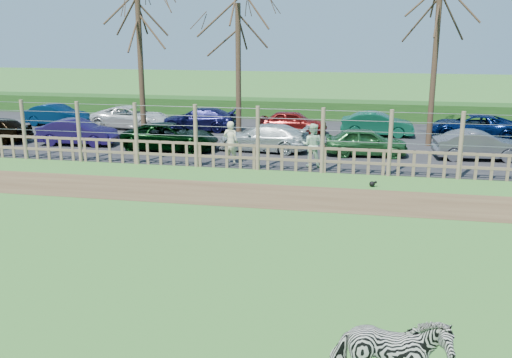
% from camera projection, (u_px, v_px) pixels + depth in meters
% --- Properties ---
extents(ground, '(120.00, 120.00, 0.00)m').
position_uv_depth(ground, '(200.00, 242.00, 14.77)').
color(ground, '#5D913E').
rests_on(ground, ground).
extents(dirt_strip, '(34.00, 2.80, 0.01)m').
position_uv_depth(dirt_strip, '(238.00, 194.00, 19.04)').
color(dirt_strip, brown).
rests_on(dirt_strip, ground).
extents(asphalt, '(44.00, 13.00, 0.04)m').
position_uv_depth(asphalt, '(282.00, 139.00, 28.52)').
color(asphalt, '#232326').
rests_on(asphalt, ground).
extents(hedge, '(46.00, 2.00, 1.10)m').
position_uv_depth(hedge, '(299.00, 109.00, 35.02)').
color(hedge, '#1E4716').
rests_on(hedge, ground).
extents(fence, '(30.16, 0.16, 2.50)m').
position_uv_depth(fence, '(258.00, 150.00, 22.15)').
color(fence, brown).
rests_on(fence, ground).
extents(tree_left, '(4.80, 4.80, 7.88)m').
position_uv_depth(tree_left, '(139.00, 23.00, 26.39)').
color(tree_left, '#3D2B1E').
rests_on(tree_left, ground).
extents(tree_mid, '(4.80, 4.80, 6.83)m').
position_uv_depth(tree_mid, '(238.00, 39.00, 26.70)').
color(tree_mid, '#3D2B1E').
rests_on(tree_mid, ground).
extents(tree_right, '(4.80, 4.80, 7.35)m').
position_uv_depth(tree_right, '(437.00, 31.00, 25.41)').
color(tree_right, '#3D2B1E').
rests_on(tree_right, ground).
extents(visitor_a, '(0.68, 0.50, 1.72)m').
position_uv_depth(visitor_a, '(231.00, 142.00, 23.07)').
color(visitor_a, beige).
rests_on(visitor_a, asphalt).
extents(visitor_b, '(0.92, 0.76, 1.72)m').
position_uv_depth(visitor_b, '(312.00, 145.00, 22.48)').
color(visitor_b, '#BBE6BA').
rests_on(visitor_b, asphalt).
extents(crow, '(0.27, 0.20, 0.22)m').
position_uv_depth(crow, '(372.00, 184.00, 19.92)').
color(crow, black).
rests_on(crow, ground).
extents(car_1, '(3.71, 1.47, 1.20)m').
position_uv_depth(car_1, '(78.00, 132.00, 26.77)').
color(car_1, '#1A1044').
rests_on(car_1, asphalt).
extents(car_2, '(4.37, 2.11, 1.20)m').
position_uv_depth(car_2, '(170.00, 137.00, 25.65)').
color(car_2, black).
rests_on(car_2, asphalt).
extents(car_3, '(4.28, 2.09, 1.20)m').
position_uv_depth(car_3, '(264.00, 137.00, 25.47)').
color(car_3, '#AFBCBA').
rests_on(car_3, asphalt).
extents(car_4, '(3.64, 1.73, 1.20)m').
position_uv_depth(car_4, '(366.00, 142.00, 24.51)').
color(car_4, '#235829').
rests_on(car_4, asphalt).
extents(car_5, '(3.74, 1.58, 1.20)m').
position_uv_depth(car_5, '(479.00, 145.00, 23.78)').
color(car_5, '#53545D').
rests_on(car_5, asphalt).
extents(car_7, '(3.72, 1.52, 1.20)m').
position_uv_depth(car_7, '(57.00, 115.00, 32.04)').
color(car_7, '#05203F').
rests_on(car_7, asphalt).
extents(car_8, '(4.44, 2.26, 1.20)m').
position_uv_depth(car_8, '(132.00, 117.00, 31.24)').
color(car_8, silver).
rests_on(car_8, asphalt).
extents(car_9, '(4.14, 1.68, 1.20)m').
position_uv_depth(car_9, '(199.00, 119.00, 30.58)').
color(car_9, '#10113C').
rests_on(car_9, asphalt).
extents(car_10, '(3.53, 1.43, 1.20)m').
position_uv_depth(car_10, '(293.00, 122.00, 29.62)').
color(car_10, maroon).
rests_on(car_10, asphalt).
extents(car_11, '(3.68, 1.37, 1.20)m').
position_uv_depth(car_11, '(377.00, 124.00, 29.04)').
color(car_11, '#0F5439').
rests_on(car_11, asphalt).
extents(car_12, '(4.42, 2.21, 1.20)m').
position_uv_depth(car_12, '(472.00, 126.00, 28.34)').
color(car_12, '#04123E').
rests_on(car_12, asphalt).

